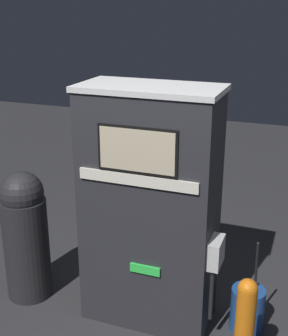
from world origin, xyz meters
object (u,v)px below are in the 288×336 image
object	(u,v)px
gas_pump	(150,209)
squeegee_bucket	(247,309)
trash_bin	(25,234)
safety_bollard	(244,332)

from	to	relation	value
gas_pump	squeegee_bucket	world-z (taller)	gas_pump
trash_bin	squeegee_bucket	xyz separation A→B (m)	(1.86, 0.19, -0.40)
trash_bin	squeegee_bucket	size ratio (longest dim) A/B	1.43
gas_pump	trash_bin	bearing A→B (deg)	-174.46
gas_pump	safety_bollard	world-z (taller)	gas_pump
gas_pump	squeegee_bucket	size ratio (longest dim) A/B	2.37
squeegee_bucket	trash_bin	bearing A→B (deg)	-174.05
gas_pump	trash_bin	distance (m)	1.15
gas_pump	safety_bollard	size ratio (longest dim) A/B	2.30
safety_bollard	squeegee_bucket	distance (m)	0.65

